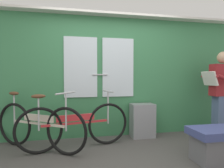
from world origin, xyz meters
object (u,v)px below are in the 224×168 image
Objects in this scene: passenger_reading_newspaper at (222,92)px; trash_bin_by_wall at (142,120)px; bicycle_near_door at (75,125)px; bench_seat_corner at (217,144)px; bicycle_leaning_behind at (38,126)px.

passenger_reading_newspaper is 2.55× the size of trash_bin_by_wall.
bicycle_near_door reaches higher than bench_seat_corner.
bicycle_near_door reaches higher than trash_bin_by_wall.
bicycle_leaning_behind is 0.91× the size of passenger_reading_newspaper.
trash_bin_by_wall is at bearing 4.87° from bicycle_near_door.
bicycle_leaning_behind is at bearing -1.25° from passenger_reading_newspaper.
bench_seat_corner is at bearing -36.19° from bicycle_near_door.
passenger_reading_newspaper is at bearing 46.90° from bench_seat_corner.
bench_seat_corner is at bearing 13.60° from bicycle_leaning_behind.
bicycle_near_door is at bearing -163.89° from trash_bin_by_wall.
trash_bin_by_wall is at bearing 43.81° from bicycle_leaning_behind.
passenger_reading_newspaper reaches higher than trash_bin_by_wall.
trash_bin_by_wall is 1.35m from bench_seat_corner.
bicycle_leaning_behind is (-0.56, 0.07, 0.00)m from bicycle_near_door.
passenger_reading_newspaper is (3.23, -0.03, 0.46)m from bicycle_leaning_behind.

